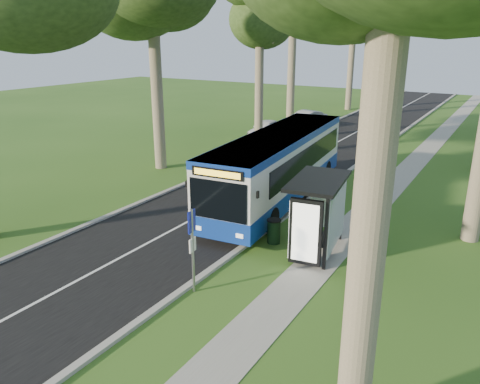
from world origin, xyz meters
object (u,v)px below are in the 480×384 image
Objects in this scene: bus at (279,166)px; bus_shelter at (316,205)px; litter_bin at (274,231)px; bus_stop_sign at (192,242)px; car_white at (265,129)px; car_silver at (305,119)px.

bus reaches higher than bus_shelter.
bus_shelter is (4.02, -4.99, 0.29)m from bus.
bus_shelter is at bearing -9.26° from litter_bin.
bus_stop_sign is 2.87× the size of litter_bin.
bus_shelter is 0.86× the size of car_white.
bus_stop_sign reaches higher than litter_bin.
bus_shelter is at bearing 57.16° from bus_stop_sign.
bus_stop_sign is 5.00m from bus_shelter.
car_silver is at bearing 76.95° from car_white.
litter_bin is (2.17, -4.69, -1.26)m from bus.
bus_shelter reaches higher than car_silver.
bus is 15.53m from car_white.
car_silver is at bearing 106.17° from bus_shelter.
bus_shelter is (2.33, 4.42, 0.29)m from bus_stop_sign.
car_silver is at bearing 104.06° from bus.
car_silver is (-8.95, 23.60, 0.25)m from litter_bin.
car_white is (-10.05, 18.03, 0.21)m from litter_bin.
bus reaches higher than litter_bin.
car_silver is (-6.78, 18.92, -1.02)m from bus.
bus_shelter is at bearing -50.16° from car_silver.
bus_stop_sign is 24.70m from car_white.
bus_stop_sign is 4.91m from litter_bin.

